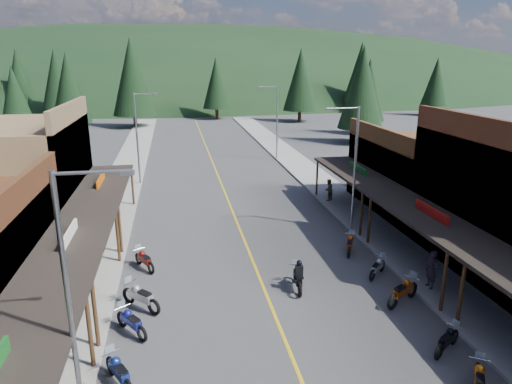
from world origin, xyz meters
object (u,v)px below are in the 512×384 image
pine_1 (57,79)px  pine_4 (300,80)px  shop_east_3 (423,176)px  bike_east_9 (350,243)px  streetlight_2 (353,164)px  pine_9 (369,90)px  shop_west_3 (15,180)px  pine_7 (19,78)px  pine_6 (436,81)px  bike_west_9 (144,259)px  pine_2 (132,77)px  bike_east_6 (447,339)px  streetlight_1 (139,135)px  streetlight_0 (73,292)px  pedestrian_east_b (328,190)px  bike_west_7 (131,321)px  rider_on_bike (298,277)px  bike_west_6 (119,371)px  bike_east_7 (403,290)px  pine_8 (15,101)px  bike_west_8 (141,296)px  streetlight_3 (276,119)px  pine_5 (361,72)px  bike_east_8 (377,267)px  pine_3 (216,83)px  bike_east_5 (479,379)px  pedestrian_east_a (432,269)px  pine_11 (362,87)px

pine_1 → pine_4: bearing=-13.4°
shop_east_3 → bike_east_9: 10.62m
streetlight_2 → pine_9: pine_9 is taller
shop_west_3 → pine_7: (-18.22, 64.70, 3.72)m
pine_6 → bike_west_9: (-51.82, -59.39, -5.90)m
pine_2 → bike_east_6: size_ratio=7.40×
streetlight_1 → streetlight_2: bearing=-45.2°
pine_4 → pine_6: bearing=8.1°
streetlight_0 → pedestrian_east_b: bearing=54.1°
bike_west_7 → bike_east_6: size_ratio=1.11×
rider_on_bike → bike_east_6: bearing=-46.3°
shop_east_3 → streetlight_1: bearing=152.7°
pine_7 → streetlight_1: bearing=-65.1°
streetlight_1 → pine_7: pine_7 is taller
bike_west_7 → rider_on_bike: 8.00m
bike_west_6 → bike_east_7: (12.14, 3.39, 0.05)m
pine_2 → pine_9: pine_2 is taller
pine_8 → bike_west_8: 43.04m
pine_6 → bike_west_6: 86.30m
pine_1 → bike_west_8: size_ratio=5.32×
streetlight_3 → bike_east_7: size_ratio=3.49×
pine_6 → bike_west_6: size_ratio=5.20×
pine_1 → pine_8: size_ratio=1.25×
pine_5 → bike_east_6: size_ratio=7.40×
bike_west_6 → bike_east_7: bike_east_7 is taller
rider_on_bike → bike_west_7: bearing=-155.1°
pine_5 → pine_9: pine_5 is taller
bike_east_7 → bike_east_8: bike_east_7 is taller
streetlight_0 → bike_west_7: 6.07m
bike_west_7 → bike_east_6: 12.36m
pine_2 → bike_east_8: bearing=-74.2°
bike_west_7 → bike_west_9: bearing=52.5°
pine_7 → pedestrian_east_b: pine_7 is taller
bike_east_6 → pine_8: bearing=177.8°
pine_3 → bike_east_9: 61.64m
pine_7 → rider_on_bike: pine_7 is taller
pedestrian_east_b → bike_east_7: bearing=43.2°
bike_west_7 → bike_east_5: bike_west_7 is taller
pine_2 → bike_east_9: bearing=-73.6°
pine_3 → pine_6: 42.05m
pine_7 → pedestrian_east_b: (39.61, -61.86, -6.24)m
bike_east_8 → bike_east_9: bearing=141.4°
bike_east_6 → pedestrian_east_a: size_ratio=1.00×
bike_west_9 → bike_east_5: size_ratio=1.00×
bike_west_8 → bike_east_7: size_ratio=1.02×
pine_9 → pine_11: bearing=-119.7°
shop_west_3 → bike_west_6: 17.77m
streetlight_0 → streetlight_1: (0.00, 28.00, 0.00)m
bike_west_8 → pedestrian_east_b: size_ratio=1.38×
rider_on_bike → pine_1: bearing=117.5°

